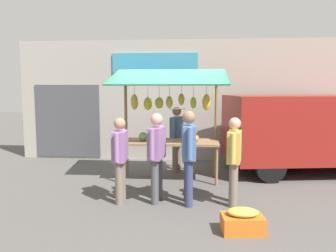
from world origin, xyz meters
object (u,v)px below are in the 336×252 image
(shopper_in_grey_tee, at_px, (189,151))
(parked_van, at_px, (313,127))
(shopper_with_shopping_bag, at_px, (120,155))
(shopper_in_striped_shirt, at_px, (234,155))
(market_stall, at_px, (169,111))
(vendor_with_sunhat, at_px, (177,134))
(produce_crate_near, at_px, (243,221))
(shopper_with_ponytail, at_px, (157,151))

(shopper_in_grey_tee, distance_m, parked_van, 3.90)
(shopper_with_shopping_bag, xyz_separation_m, shopper_in_striped_shirt, (-2.02, -0.04, 0.01))
(market_stall, xyz_separation_m, parked_van, (-3.44, -0.89, -0.43))
(parked_van, bearing_deg, shopper_in_grey_tee, 32.17)
(market_stall, height_order, parked_van, market_stall)
(shopper_with_shopping_bag, height_order, shopper_in_grey_tee, shopper_in_grey_tee)
(shopper_in_striped_shirt, distance_m, parked_van, 3.31)
(vendor_with_sunhat, bearing_deg, produce_crate_near, 30.67)
(shopper_with_shopping_bag, relative_size, shopper_in_striped_shirt, 0.99)
(market_stall, relative_size, produce_crate_near, 3.99)
(shopper_with_ponytail, xyz_separation_m, produce_crate_near, (-1.38, 1.19, -0.77))
(vendor_with_sunhat, distance_m, shopper_in_striped_shirt, 2.58)
(parked_van, bearing_deg, market_stall, 5.98)
(vendor_with_sunhat, height_order, shopper_in_grey_tee, shopper_in_grey_tee)
(shopper_with_ponytail, relative_size, shopper_in_striped_shirt, 1.04)
(market_stall, bearing_deg, shopper_in_grey_tee, 106.28)
(shopper_in_striped_shirt, bearing_deg, shopper_with_shopping_bag, 101.81)
(vendor_with_sunhat, relative_size, shopper_in_striped_shirt, 1.03)
(shopper_with_shopping_bag, relative_size, shopper_with_ponytail, 0.95)
(parked_van, distance_m, produce_crate_near, 4.36)
(vendor_with_sunhat, distance_m, shopper_with_shopping_bag, 2.51)
(parked_van, bearing_deg, produce_crate_near, 51.05)
(market_stall, distance_m, shopper_in_grey_tee, 1.82)
(vendor_with_sunhat, relative_size, shopper_with_shopping_bag, 1.04)
(vendor_with_sunhat, bearing_deg, shopper_with_shopping_bag, -8.09)
(produce_crate_near, bearing_deg, market_stall, -65.13)
(shopper_in_striped_shirt, xyz_separation_m, produce_crate_near, (-0.01, 1.17, -0.73))
(produce_crate_near, bearing_deg, shopper_in_striped_shirt, -89.62)
(parked_van, xyz_separation_m, produce_crate_near, (2.15, 3.67, -0.96))
(shopper_with_ponytail, distance_m, shopper_in_striped_shirt, 1.37)
(shopper_in_grey_tee, bearing_deg, market_stall, 10.68)
(shopper_in_striped_shirt, bearing_deg, shopper_with_ponytail, 99.49)
(vendor_with_sunhat, xyz_separation_m, shopper_in_striped_shirt, (-1.14, 2.31, -0.06))
(market_stall, height_order, shopper_in_grey_tee, market_stall)
(shopper_in_grey_tee, bearing_deg, parked_van, -54.90)
(market_stall, relative_size, shopper_in_striped_shirt, 1.61)
(vendor_with_sunhat, height_order, parked_van, parked_van)
(vendor_with_sunhat, height_order, shopper_in_striped_shirt, vendor_with_sunhat)
(market_stall, bearing_deg, vendor_with_sunhat, -101.06)
(shopper_in_striped_shirt, bearing_deg, market_stall, 49.04)
(shopper_with_ponytail, height_order, shopper_in_grey_tee, shopper_in_grey_tee)
(shopper_in_grey_tee, height_order, shopper_in_striped_shirt, shopper_in_grey_tee)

